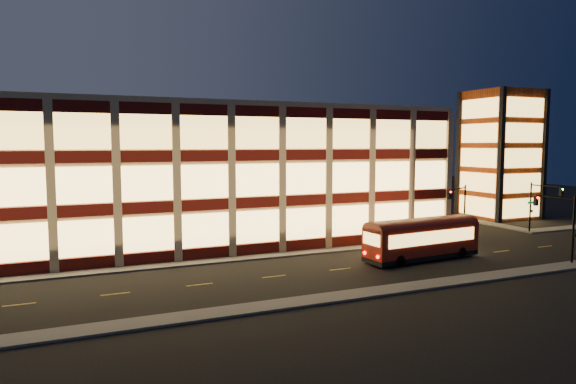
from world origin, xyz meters
name	(u,v)px	position (x,y,z in m)	size (l,w,h in m)	color
ground	(270,259)	(0.00, 0.00, 0.00)	(200.00, 200.00, 0.00)	black
sidewalk_office_south	(235,259)	(-3.00, 1.00, 0.07)	(54.00, 2.00, 0.15)	#514F4C
sidewalk_office_east	(378,219)	(23.00, 17.00, 0.07)	(2.00, 30.00, 0.15)	#514F4C
sidewalk_tower_south	(566,228)	(40.00, 1.00, 0.07)	(14.00, 2.00, 0.15)	#514F4C
sidewalk_tower_west	(441,215)	(34.00, 17.00, 0.07)	(2.00, 30.00, 0.15)	#514F4C
sidewalk_near	(339,297)	(0.00, -13.00, 0.07)	(100.00, 2.00, 0.15)	#514F4C
office_building	(194,172)	(-2.91, 16.91, 7.25)	(50.45, 30.45, 14.50)	tan
stair_tower	(500,155)	(39.95, 11.95, 8.99)	(8.60, 8.60, 18.00)	#8C3814
traffic_signal_far	(459,203)	(22.21, 0.24, 4.11)	(3.79, 1.87, 6.00)	black
traffic_signal_right	(541,199)	(33.50, -0.62, 4.10)	(1.20, 4.37, 6.00)	black
traffic_signal_near	(559,215)	(23.50, -11.03, 4.13)	(0.32, 4.45, 6.00)	black
trolley_bus	(422,236)	(12.57, -5.77, 2.13)	(11.56, 3.78, 3.85)	maroon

